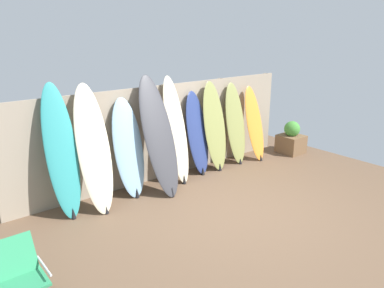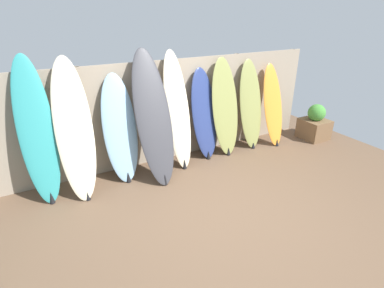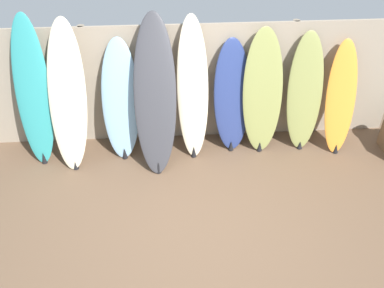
# 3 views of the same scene
# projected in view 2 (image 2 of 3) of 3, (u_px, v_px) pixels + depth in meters

# --- Properties ---
(ground) EXTENTS (7.68, 7.68, 0.00)m
(ground) POSITION_uv_depth(u_px,v_px,m) (232.00, 214.00, 4.11)
(ground) COLOR brown
(fence_back) EXTENTS (6.08, 0.11, 1.80)m
(fence_back) POSITION_uv_depth(u_px,v_px,m) (169.00, 111.00, 5.35)
(fence_back) COLOR gray
(fence_back) RESTS_ON ground
(surfboard_teal_0) EXTENTS (0.50, 0.58, 2.05)m
(surfboard_teal_0) POSITION_uv_depth(u_px,v_px,m) (37.00, 133.00, 4.10)
(surfboard_teal_0) COLOR teal
(surfboard_teal_0) RESTS_ON ground
(surfboard_cream_1) EXTENTS (0.59, 0.74, 2.00)m
(surfboard_cream_1) POSITION_uv_depth(u_px,v_px,m) (74.00, 131.00, 4.23)
(surfboard_cream_1) COLOR beige
(surfboard_cream_1) RESTS_ON ground
(surfboard_skyblue_2) EXTENTS (0.57, 0.57, 1.70)m
(surfboard_skyblue_2) POSITION_uv_depth(u_px,v_px,m) (120.00, 130.00, 4.69)
(surfboard_skyblue_2) COLOR #8CB7D6
(surfboard_skyblue_2) RESTS_ON ground
(surfboard_charcoal_3) EXTENTS (0.60, 0.89, 2.05)m
(surfboard_charcoal_3) POSITION_uv_depth(u_px,v_px,m) (153.00, 118.00, 4.66)
(surfboard_charcoal_3) COLOR #38383D
(surfboard_charcoal_3) RESTS_ON ground
(surfboard_cream_4) EXTENTS (0.45, 0.58, 1.98)m
(surfboard_cream_4) POSITION_uv_depth(u_px,v_px,m) (178.00, 112.00, 5.05)
(surfboard_cream_4) COLOR beige
(surfboard_cream_4) RESTS_ON ground
(surfboard_navy_5) EXTENTS (0.59, 0.49, 1.65)m
(surfboard_navy_5) POSITION_uv_depth(u_px,v_px,m) (204.00, 115.00, 5.41)
(surfboard_navy_5) COLOR navy
(surfboard_navy_5) RESTS_ON ground
(surfboard_olive_6) EXTENTS (0.61, 0.47, 1.80)m
(surfboard_olive_6) POSITION_uv_depth(u_px,v_px,m) (225.00, 108.00, 5.53)
(surfboard_olive_6) COLOR olive
(surfboard_olive_6) RESTS_ON ground
(surfboard_olive_7) EXTENTS (0.51, 0.45, 1.72)m
(surfboard_olive_7) POSITION_uv_depth(u_px,v_px,m) (251.00, 105.00, 5.83)
(surfboard_olive_7) COLOR olive
(surfboard_olive_7) RESTS_ON ground
(surfboard_orange_8) EXTENTS (0.46, 0.58, 1.60)m
(surfboard_orange_8) POSITION_uv_depth(u_px,v_px,m) (273.00, 106.00, 6.00)
(surfboard_orange_8) COLOR orange
(surfboard_orange_8) RESTS_ON ground
(planter_box) EXTENTS (0.51, 0.54, 0.75)m
(planter_box) POSITION_uv_depth(u_px,v_px,m) (315.00, 124.00, 6.39)
(planter_box) COLOR brown
(planter_box) RESTS_ON ground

